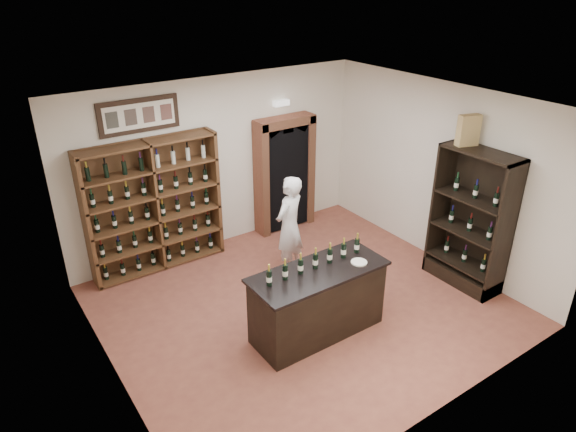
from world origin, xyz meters
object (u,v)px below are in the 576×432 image
at_px(tasting_counter, 318,302).
at_px(wine_shelf, 154,206).
at_px(shopkeeper, 289,226).
at_px(wine_crate, 468,130).
at_px(counter_bottle_0, 269,278).
at_px(side_cabinet, 469,239).

bearing_deg(tasting_counter, wine_shelf, 110.56).
height_order(shopkeeper, wine_crate, wine_crate).
distance_m(wine_shelf, shopkeeper, 2.21).
bearing_deg(wine_crate, shopkeeper, 162.90).
xyz_separation_m(shopkeeper, wine_crate, (2.12, -1.52, 1.59)).
bearing_deg(counter_bottle_0, side_cabinet, -6.19).
height_order(counter_bottle_0, shopkeeper, shopkeeper).
bearing_deg(wine_crate, counter_bottle_0, -162.76).
height_order(wine_shelf, wine_crate, wine_crate).
bearing_deg(side_cabinet, wine_shelf, 139.79).
height_order(tasting_counter, shopkeeper, shopkeeper).
relative_size(counter_bottle_0, shopkeeper, 0.18).
xyz_separation_m(wine_shelf, wine_crate, (3.80, -2.93, 1.33)).
height_order(wine_shelf, tasting_counter, wine_shelf).
relative_size(wine_shelf, shopkeeper, 1.31).
height_order(counter_bottle_0, wine_crate, wine_crate).
relative_size(wine_shelf, side_cabinet, 1.00).
bearing_deg(wine_shelf, tasting_counter, -69.44).
height_order(counter_bottle_0, side_cabinet, side_cabinet).
xyz_separation_m(tasting_counter, side_cabinet, (2.72, -0.30, 0.26)).
bearing_deg(shopkeeper, wine_crate, 121.44).
bearing_deg(counter_bottle_0, shopkeeper, 47.93).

